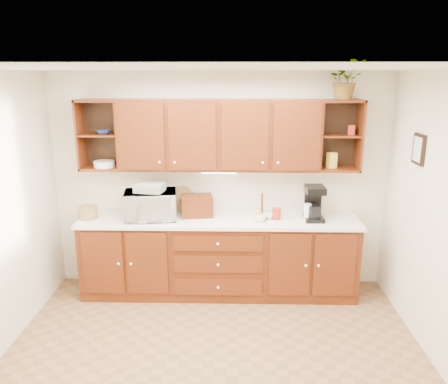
{
  "coord_description": "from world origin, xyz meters",
  "views": [
    {
      "loc": [
        0.17,
        -3.37,
        2.56
      ],
      "look_at": [
        0.07,
        1.15,
        1.34
      ],
      "focal_mm": 35.0,
      "sensor_mm": 36.0,
      "label": 1
    }
  ],
  "objects_px": {
    "microwave": "(150,205)",
    "coffee_maker": "(314,203)",
    "bread_box": "(197,206)",
    "potted_plant": "(346,80)"
  },
  "relations": [
    {
      "from": "microwave",
      "to": "bread_box",
      "type": "bearing_deg",
      "value": 2.7
    },
    {
      "from": "bread_box",
      "to": "potted_plant",
      "type": "relative_size",
      "value": 0.86
    },
    {
      "from": "coffee_maker",
      "to": "bread_box",
      "type": "bearing_deg",
      "value": 175.98
    },
    {
      "from": "bread_box",
      "to": "coffee_maker",
      "type": "distance_m",
      "value": 1.35
    },
    {
      "from": "coffee_maker",
      "to": "microwave",
      "type": "bearing_deg",
      "value": -179.97
    },
    {
      "from": "bread_box",
      "to": "potted_plant",
      "type": "distance_m",
      "value": 2.17
    },
    {
      "from": "coffee_maker",
      "to": "potted_plant",
      "type": "relative_size",
      "value": 0.94
    },
    {
      "from": "microwave",
      "to": "bread_box",
      "type": "xyz_separation_m",
      "value": [
        0.53,
        0.1,
        -0.03
      ]
    },
    {
      "from": "microwave",
      "to": "coffee_maker",
      "type": "distance_m",
      "value": 1.88
    },
    {
      "from": "coffee_maker",
      "to": "potted_plant",
      "type": "xyz_separation_m",
      "value": [
        0.28,
        0.09,
        1.37
      ]
    }
  ]
}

